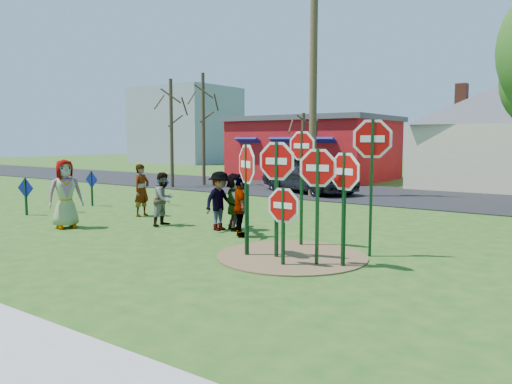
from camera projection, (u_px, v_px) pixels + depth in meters
ground at (174, 228)px, 14.01m from camera, size 120.00×120.00×0.00m
road at (349, 192)px, 23.31m from camera, size 120.00×7.50×0.04m
dirt_patch at (292, 256)px, 10.60m from camera, size 3.20×3.20×0.03m
red_building at (314, 148)px, 31.54m from camera, size 9.40×7.69×3.90m
cream_house at (507, 131)px, 25.08m from camera, size 9.40×9.40×6.50m
distant_building at (186, 126)px, 54.06m from camera, size 10.00×8.00×8.00m
stop_sign_a at (247, 174)px, 10.48m from camera, size 0.99×0.61×2.54m
stop_sign_b at (302, 158)px, 11.46m from camera, size 0.93×0.06×2.80m
stop_sign_c at (318, 180)px, 9.67m from camera, size 1.02×0.21×2.45m
stop_sign_d at (372, 152)px, 10.41m from camera, size 1.05×0.42×3.05m
stop_sign_e at (283, 211)px, 9.70m from camera, size 0.95×0.06×1.68m
stop_sign_f at (344, 181)px, 9.54m from camera, size 0.98×0.28×2.37m
stop_sign_g at (277, 173)px, 10.30m from camera, size 1.10×0.14×2.59m
blue_diamond_a at (26, 192)px, 16.33m from camera, size 0.67×0.16×1.24m
blue_diamond_b at (61, 187)px, 17.02m from camera, size 0.68×0.09×1.41m
blue_diamond_c at (92, 184)px, 18.62m from camera, size 0.65×0.06×1.32m
blue_diamond_d at (163, 186)px, 18.83m from camera, size 0.56×0.09×1.16m
person_a at (65, 194)px, 13.95m from camera, size 0.91×1.10×1.93m
person_b at (142, 190)px, 16.14m from camera, size 0.46×0.65×1.69m
person_c at (164, 199)px, 14.37m from camera, size 0.68×0.82×1.54m
person_d at (220, 201)px, 13.62m from camera, size 0.68×1.09×1.62m
person_e at (241, 208)px, 12.67m from camera, size 0.90×0.88×1.52m
person_f at (235, 202)px, 13.62m from camera, size 1.41×1.30×1.58m
suv at (308, 173)px, 23.12m from camera, size 5.68×3.92×1.80m
utility_pole at (313, 70)px, 21.14m from camera, size 2.46×0.83×10.29m
bare_tree_west at (171, 118)px, 25.47m from camera, size 1.80×1.80×5.55m
bare_tree_east at (303, 139)px, 25.96m from camera, size 1.80×1.80×3.86m
bare_tree_mid at (203, 113)px, 26.59m from camera, size 1.80×1.80×6.00m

